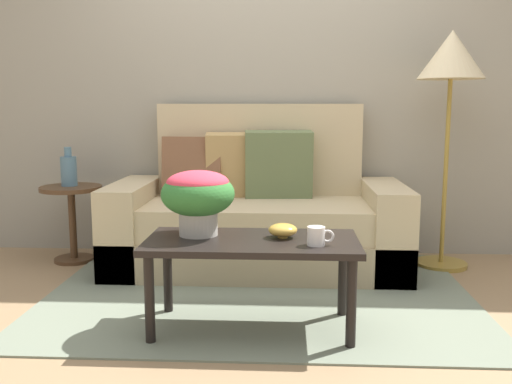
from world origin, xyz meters
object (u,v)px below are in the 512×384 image
(side_table, at_px, (72,210))
(potted_plant, at_px, (198,194))
(snack_bowl, at_px, (283,230))
(couch, at_px, (256,218))
(coffee_mug, at_px, (317,236))
(coffee_table, at_px, (252,251))
(floor_lamp, at_px, (451,69))
(table_vase, at_px, (69,170))

(side_table, distance_m, potted_plant, 1.56)
(potted_plant, height_order, snack_bowl, potted_plant)
(couch, xyz_separation_m, snack_bowl, (0.19, -1.07, 0.16))
(side_table, bearing_deg, coffee_mug, -37.34)
(coffee_table, relative_size, coffee_mug, 8.24)
(potted_plant, bearing_deg, snack_bowl, -4.53)
(floor_lamp, height_order, potted_plant, floor_lamp)
(side_table, xyz_separation_m, floor_lamp, (2.59, 0.01, 0.97))
(potted_plant, distance_m, table_vase, 1.55)
(table_vase, bearing_deg, side_table, -49.89)
(side_table, relative_size, coffee_mug, 4.32)
(side_table, bearing_deg, table_vase, 130.11)
(coffee_table, distance_m, snack_bowl, 0.18)
(side_table, xyz_separation_m, potted_plant, (1.08, -1.09, 0.29))
(couch, xyz_separation_m, coffee_table, (0.04, -1.11, 0.06))
(snack_bowl, distance_m, table_vase, 1.90)
(couch, distance_m, side_table, 1.31)
(coffee_table, xyz_separation_m, side_table, (-1.35, 1.16, -0.03))
(side_table, bearing_deg, coffee_table, -40.75)
(coffee_mug, distance_m, table_vase, 2.12)
(potted_plant, bearing_deg, couch, 77.23)
(couch, relative_size, snack_bowl, 13.78)
(coffee_table, height_order, table_vase, table_vase)
(floor_lamp, xyz_separation_m, coffee_mug, (-0.93, -1.28, -0.84))
(side_table, xyz_separation_m, coffee_mug, (1.66, -1.27, 0.13))
(side_table, distance_m, snack_bowl, 1.88)
(couch, distance_m, potted_plant, 1.11)
(potted_plant, height_order, table_vase, table_vase)
(table_vase, bearing_deg, potted_plant, -45.39)
(coffee_table, xyz_separation_m, potted_plant, (-0.27, 0.08, 0.27))
(side_table, bearing_deg, potted_plant, -45.32)
(side_table, height_order, floor_lamp, floor_lamp)
(side_table, height_order, coffee_mug, coffee_mug)
(floor_lamp, xyz_separation_m, snack_bowl, (-1.09, -1.14, -0.84))
(side_table, bearing_deg, snack_bowl, -36.81)
(coffee_table, height_order, floor_lamp, floor_lamp)
(coffee_table, height_order, side_table, side_table)
(couch, relative_size, potted_plant, 5.35)
(floor_lamp, height_order, snack_bowl, floor_lamp)
(couch, bearing_deg, snack_bowl, -80.01)
(couch, height_order, table_vase, couch)
(potted_plant, relative_size, table_vase, 1.33)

